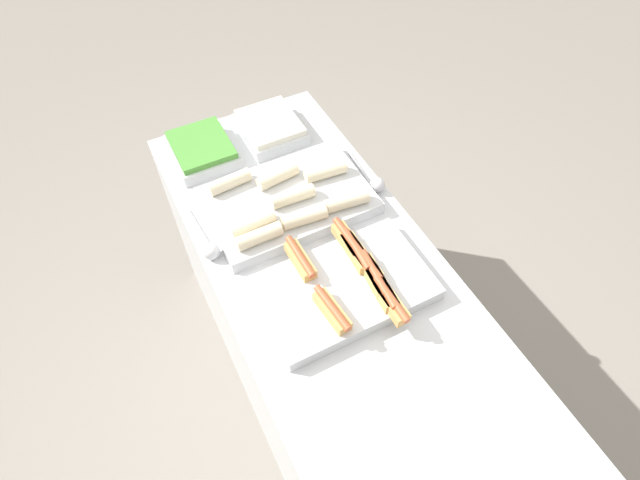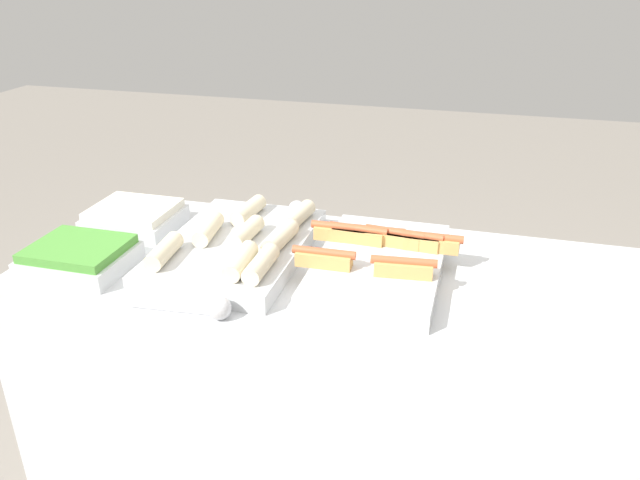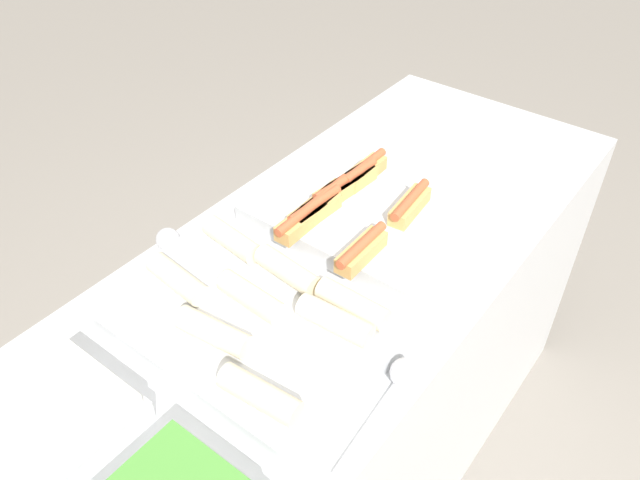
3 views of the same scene
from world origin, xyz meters
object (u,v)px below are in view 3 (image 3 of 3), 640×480
tray_side_back (49,425)px  serving_spoon_far (164,243)px  tray_hotdogs (358,218)px  serving_spoon_near (401,378)px  tray_wraps (249,319)px

tray_side_back → serving_spoon_far: size_ratio=1.06×
tray_side_back → tray_hotdogs: bearing=-6.5°
serving_spoon_far → tray_side_back: bearing=-154.0°
serving_spoon_near → tray_side_back: bearing=137.3°
tray_wraps → tray_side_back: tray_wraps is taller
tray_hotdogs → tray_side_back: 0.78m
tray_hotdogs → serving_spoon_near: tray_hotdogs is taller
tray_hotdogs → tray_side_back: bearing=173.5°
tray_side_back → tray_wraps: bearing=-15.1°
tray_side_back → serving_spoon_far: bearing=26.0°
tray_hotdogs → serving_spoon_far: (-0.34, 0.31, -0.01)m
tray_side_back → serving_spoon_near: size_ratio=1.01×
tray_wraps → serving_spoon_far: tray_wraps is taller
tray_wraps → serving_spoon_near: bearing=-77.9°
tray_side_back → serving_spoon_far: tray_side_back is taller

